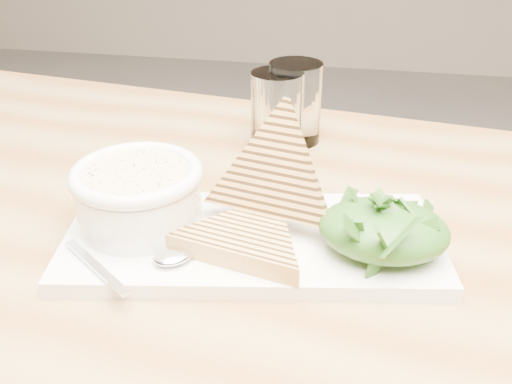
% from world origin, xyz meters
% --- Properties ---
extents(table_top, '(1.32, 0.98, 0.04)m').
position_xyz_m(table_top, '(-0.08, -0.08, 0.72)').
color(table_top, '#997A48').
rests_on(table_top, ground).
extents(platter, '(0.38, 0.22, 0.02)m').
position_xyz_m(platter, '(-0.00, -0.07, 0.75)').
color(platter, white).
rests_on(platter, table_top).
extents(soup_bowl, '(0.12, 0.12, 0.05)m').
position_xyz_m(soup_bowl, '(-0.12, -0.07, 0.78)').
color(soup_bowl, white).
rests_on(soup_bowl, platter).
extents(soup, '(0.10, 0.10, 0.01)m').
position_xyz_m(soup, '(-0.12, -0.07, 0.81)').
color(soup, beige).
rests_on(soup, soup_bowl).
extents(bowl_rim, '(0.13, 0.13, 0.01)m').
position_xyz_m(bowl_rim, '(-0.12, -0.07, 0.81)').
color(bowl_rim, white).
rests_on(bowl_rim, soup_bowl).
extents(sandwich_flat, '(0.18, 0.18, 0.02)m').
position_xyz_m(sandwich_flat, '(-0.01, -0.09, 0.76)').
color(sandwich_flat, tan).
rests_on(sandwich_flat, platter).
extents(sandwich_lean, '(0.18, 0.17, 0.17)m').
position_xyz_m(sandwich_lean, '(0.01, -0.04, 0.80)').
color(sandwich_lean, tan).
rests_on(sandwich_lean, sandwich_flat).
extents(salad_base, '(0.12, 0.09, 0.04)m').
position_xyz_m(salad_base, '(0.12, -0.07, 0.78)').
color(salad_base, '#17390F').
rests_on(salad_base, platter).
extents(arugula_pile, '(0.11, 0.10, 0.05)m').
position_xyz_m(arugula_pile, '(0.12, -0.07, 0.78)').
color(arugula_pile, '#366D1F').
rests_on(arugula_pile, platter).
extents(spoon_bowl, '(0.05, 0.05, 0.01)m').
position_xyz_m(spoon_bowl, '(-0.06, -0.12, 0.76)').
color(spoon_bowl, silver).
rests_on(spoon_bowl, platter).
extents(spoon_handle, '(0.09, 0.07, 0.00)m').
position_xyz_m(spoon_handle, '(-0.13, -0.15, 0.76)').
color(spoon_handle, silver).
rests_on(spoon_handle, platter).
extents(glass_near, '(0.07, 0.07, 0.10)m').
position_xyz_m(glass_near, '(-0.02, 0.16, 0.79)').
color(glass_near, white).
rests_on(glass_near, table_top).
extents(glass_far, '(0.07, 0.07, 0.11)m').
position_xyz_m(glass_far, '(0.00, 0.19, 0.79)').
color(glass_far, white).
rests_on(glass_far, table_top).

